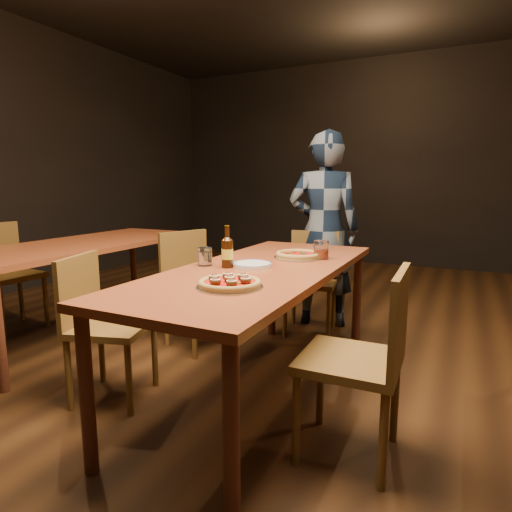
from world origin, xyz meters
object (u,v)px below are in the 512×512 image
at_px(chair_main_nw, 112,325).
at_px(pizza_meatball, 230,283).
at_px(chair_nbr_left, 9,275).
at_px(diner, 324,230).
at_px(chair_main_e, 350,359).
at_px(chair_main_sw, 199,288).
at_px(chair_end, 311,281).
at_px(pizza_margherita, 298,255).
at_px(beer_bottle, 227,253).
at_px(table_main, 260,280).
at_px(table_left, 83,251).
at_px(water_glass, 205,257).
at_px(amber_glass, 321,250).
at_px(plate_stack, 252,265).

xyz_separation_m(chair_main_nw, pizza_meatball, (0.80, -0.08, 0.34)).
height_order(chair_nbr_left, diner, diner).
height_order(chair_main_e, pizza_meatball, chair_main_e).
relative_size(chair_main_sw, pizza_meatball, 2.97).
xyz_separation_m(chair_end, pizza_margherita, (0.17, -0.76, 0.34)).
bearing_deg(diner, beer_bottle, 72.21).
xyz_separation_m(table_main, chair_main_nw, (-0.72, -0.40, -0.25)).
xyz_separation_m(chair_main_nw, chair_end, (0.64, 1.53, -0.00)).
bearing_deg(chair_main_sw, table_left, 120.99).
relative_size(pizza_meatball, water_glass, 2.94).
bearing_deg(chair_end, chair_main_e, -74.54).
bearing_deg(table_main, amber_glass, 60.21).
relative_size(beer_bottle, water_glass, 2.22).
bearing_deg(chair_nbr_left, pizza_meatball, -98.58).
distance_m(table_left, chair_main_sw, 1.02).
xyz_separation_m(chair_nbr_left, diner, (2.28, 1.28, 0.36)).
bearing_deg(amber_glass, table_left, -177.15).
relative_size(chair_end, beer_bottle, 3.76).
bearing_deg(chair_main_nw, chair_nbr_left, 55.86).
relative_size(chair_main_e, chair_end, 1.05).
height_order(table_left, diner, diner).
xyz_separation_m(chair_main_sw, beer_bottle, (0.57, -0.57, 0.39)).
height_order(chair_main_sw, pizza_meatball, chair_main_sw).
height_order(table_left, chair_main_nw, chair_main_nw).
distance_m(chair_nbr_left, plate_stack, 2.32).
distance_m(chair_end, diner, 0.47).
relative_size(chair_nbr_left, amber_glass, 8.13).
distance_m(chair_nbr_left, water_glass, 2.08).
height_order(table_left, amber_glass, amber_glass).
bearing_deg(chair_end, chair_main_sw, -144.38).
bearing_deg(chair_nbr_left, chair_end, -60.75).
relative_size(chair_main_nw, pizza_meatball, 2.85).
xyz_separation_m(chair_main_sw, chair_main_e, (1.32, -0.81, 0.00)).
height_order(beer_bottle, water_glass, beer_bottle).
xyz_separation_m(chair_main_e, diner, (-0.66, 1.71, 0.37)).
xyz_separation_m(chair_end, beer_bottle, (-0.08, -1.21, 0.40)).
xyz_separation_m(chair_main_e, chair_end, (-0.67, 1.46, -0.02)).
xyz_separation_m(table_left, chair_end, (1.62, 0.82, -0.25)).
xyz_separation_m(chair_main_sw, chair_nbr_left, (-1.62, -0.37, 0.02)).
height_order(table_left, beer_bottle, beer_bottle).
height_order(chair_main_e, beer_bottle, beer_bottle).
distance_m(table_main, table_left, 1.73).
xyz_separation_m(chair_main_sw, plate_stack, (0.68, -0.49, 0.31)).
height_order(chair_nbr_left, amber_glass, chair_nbr_left).
xyz_separation_m(water_glass, diner, (0.24, 1.48, 0.02)).
bearing_deg(plate_stack, pizza_margherita, 70.69).
xyz_separation_m(table_left, beer_bottle, (1.54, -0.39, 0.15)).
distance_m(chair_main_sw, amber_glass, 1.02).
xyz_separation_m(table_main, table_left, (-1.70, 0.30, 0.00)).
distance_m(chair_main_sw, pizza_meatball, 1.29).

